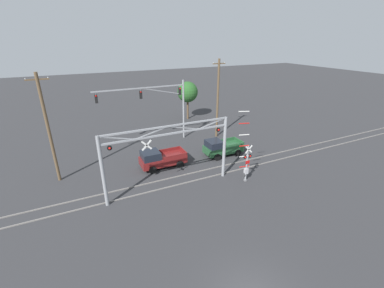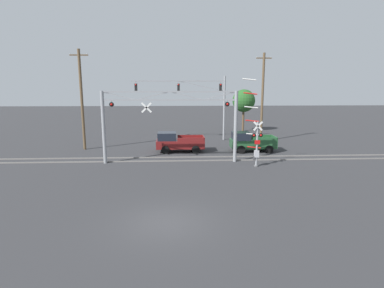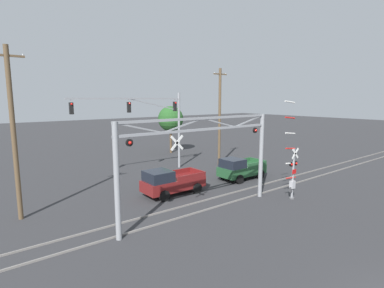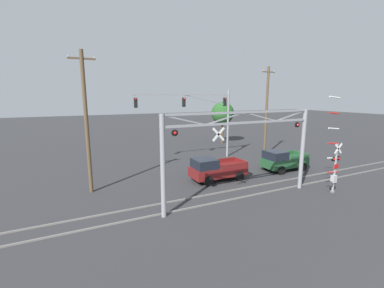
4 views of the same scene
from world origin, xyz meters
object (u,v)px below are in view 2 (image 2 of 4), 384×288
at_px(traffic_signal_span, 201,96).
at_px(background_tree_beyond_span, 244,101).
at_px(crossing_signal_mast, 256,140).
at_px(pickup_truck_following, 250,142).
at_px(utility_pole_right, 262,97).
at_px(pickup_truck_lead, 178,142).
at_px(utility_pole_left, 82,99).
at_px(crossing_gantry, 170,117).

relative_size(traffic_signal_span, background_tree_beyond_span, 1.82).
bearing_deg(crossing_signal_mast, pickup_truck_following, 79.86).
relative_size(crossing_signal_mast, utility_pole_right, 0.68).
relative_size(pickup_truck_following, utility_pole_right, 0.43).
bearing_deg(crossing_signal_mast, pickup_truck_lead, 135.29).
bearing_deg(crossing_signal_mast, traffic_signal_span, 104.30).
relative_size(traffic_signal_span, pickup_truck_lead, 2.36).
bearing_deg(pickup_truck_lead, utility_pole_right, 28.19).
height_order(crossing_signal_mast, utility_pole_left, utility_pole_left).
xyz_separation_m(crossing_signal_mast, pickup_truck_lead, (-6.26, 6.20, -1.18)).
relative_size(utility_pole_left, utility_pole_right, 0.98).
height_order(crossing_gantry, utility_pole_right, utility_pole_right).
bearing_deg(background_tree_beyond_span, utility_pole_right, -89.19).
height_order(utility_pole_left, utility_pole_right, utility_pole_right).
xyz_separation_m(traffic_signal_span, pickup_truck_lead, (-2.92, -6.91, -4.42)).
xyz_separation_m(traffic_signal_span, pickup_truck_following, (4.41, -7.14, -4.42)).
xyz_separation_m(pickup_truck_following, background_tree_beyond_span, (2.51, 14.76, 3.53)).
bearing_deg(crossing_gantry, utility_pole_left, 146.07).
bearing_deg(traffic_signal_span, background_tree_beyond_span, 47.78).
distance_m(traffic_signal_span, pickup_truck_lead, 8.71).
relative_size(traffic_signal_span, utility_pole_right, 1.09).
bearing_deg(traffic_signal_span, crossing_gantry, -107.35).
bearing_deg(utility_pole_left, traffic_signal_span, 22.58).
bearing_deg(crossing_gantry, crossing_signal_mast, -14.35).
height_order(crossing_gantry, pickup_truck_lead, crossing_gantry).
distance_m(crossing_gantry, background_tree_beyond_span, 21.67).
distance_m(pickup_truck_lead, pickup_truck_following, 7.33).
relative_size(crossing_signal_mast, utility_pole_left, 0.70).
xyz_separation_m(pickup_truck_lead, pickup_truck_following, (7.33, -0.23, -0.00)).
bearing_deg(utility_pole_left, pickup_truck_lead, -9.75).
bearing_deg(crossing_gantry, pickup_truck_lead, 81.95).
height_order(crossing_gantry, crossing_signal_mast, crossing_signal_mast).
xyz_separation_m(traffic_signal_span, utility_pole_left, (-12.61, -5.25, -0.17)).
bearing_deg(pickup_truck_lead, traffic_signal_span, 67.11).
bearing_deg(utility_pole_right, crossing_signal_mast, -107.79).
distance_m(crossing_gantry, crossing_signal_mast, 7.33).
bearing_deg(crossing_signal_mast, utility_pole_right, 72.21).
bearing_deg(background_tree_beyond_span, pickup_truck_lead, -124.08).
xyz_separation_m(pickup_truck_following, utility_pole_left, (-17.02, 1.90, 4.24)).
bearing_deg(utility_pole_right, utility_pole_left, -169.41).
xyz_separation_m(crossing_gantry, utility_pole_left, (-9.07, 6.10, 1.29)).
bearing_deg(utility_pole_right, pickup_truck_lead, -151.81).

